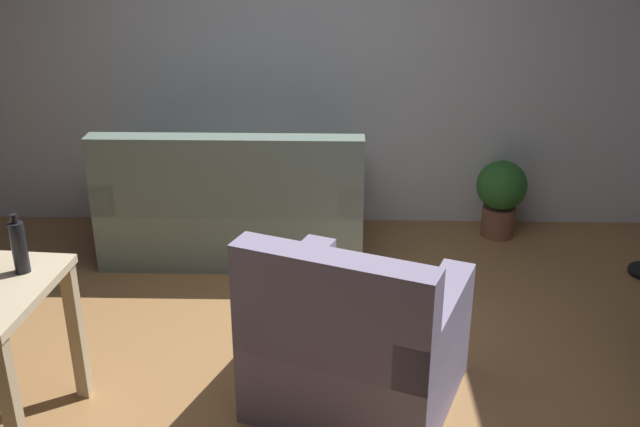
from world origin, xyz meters
TOP-DOWN VIEW (x-y plane):
  - ground_plane at (0.00, 0.00)m, footprint 5.20×4.40m
  - wall_rear at (0.00, 2.20)m, footprint 5.20×0.10m
  - couch at (-0.51, 1.59)m, footprint 1.74×0.84m
  - potted_plant at (1.37, 1.90)m, footprint 0.36×0.36m
  - armchair at (0.28, -0.09)m, footprint 1.15×1.11m
  - bottle_dark at (-1.19, -0.21)m, footprint 0.07×0.07m

SIDE VIEW (x-z plane):
  - ground_plane at x=0.00m, z-range -0.02..0.00m
  - couch at x=-0.51m, z-range -0.15..0.77m
  - armchair at x=0.28m, z-range -0.14..0.78m
  - potted_plant at x=1.37m, z-range 0.05..0.62m
  - bottle_dark at x=-1.19m, z-range 0.74..1.02m
  - wall_rear at x=0.00m, z-range 0.00..2.70m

